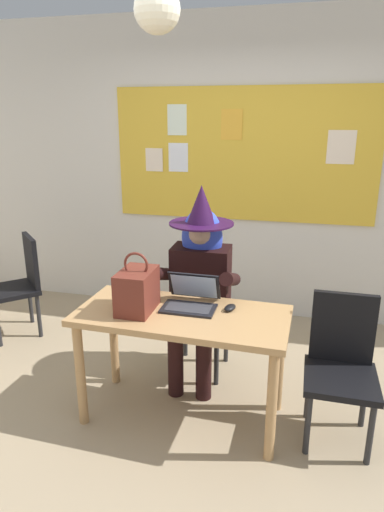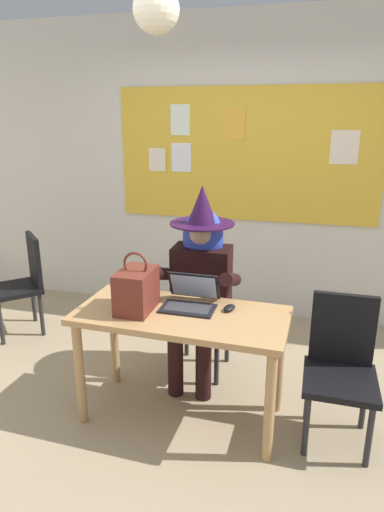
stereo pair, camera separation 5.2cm
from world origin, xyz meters
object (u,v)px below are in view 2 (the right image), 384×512
object	(u,v)px
laptop	(190,299)
desk_main	(181,329)
person_costumed	(200,274)
handbag	(136,290)
chair_at_desk	(204,304)
computer_mouse	(229,308)
chair_spare_by_window	(24,279)
chair_extra_corner	(341,362)

from	to	relation	value
laptop	desk_main	bearing A→B (deg)	-104.41
person_costumed	handbag	bearing A→B (deg)	-25.74
chair_at_desk	handbag	xyz separation A→B (m)	(-0.26, -0.69, 0.35)
computer_mouse	chair_spare_by_window	distance (m)	2.13
person_costumed	chair_extra_corner	bearing A→B (deg)	64.00
computer_mouse	chair_extra_corner	size ratio (longest dim) A/B	0.12
chair_at_desk	handbag	world-z (taller)	handbag
desk_main	chair_at_desk	world-z (taller)	chair_at_desk
computer_mouse	handbag	world-z (taller)	handbag
desk_main	chair_spare_by_window	xyz separation A→B (m)	(-1.71, 0.82, -0.13)
laptop	handbag	distance (m)	0.35
desk_main	laptop	xyz separation A→B (m)	(0.03, 0.11, 0.16)
person_costumed	chair_at_desk	bearing A→B (deg)	177.89
computer_mouse	handbag	size ratio (longest dim) A/B	0.28
desk_main	chair_at_desk	bearing A→B (deg)	91.08
chair_at_desk	person_costumed	xyz separation A→B (m)	(-0.00, -0.12, 0.28)
computer_mouse	chair_spare_by_window	size ratio (longest dim) A/B	0.12
chair_at_desk	laptop	distance (m)	0.61
handbag	chair_spare_by_window	size ratio (longest dim) A/B	0.42
chair_at_desk	person_costumed	size ratio (longest dim) A/B	0.64
person_costumed	chair_spare_by_window	world-z (taller)	person_costumed
person_costumed	laptop	size ratio (longest dim) A/B	4.27
chair_at_desk	laptop	bearing A→B (deg)	6.71
chair_at_desk	chair_extra_corner	world-z (taller)	chair_at_desk
chair_spare_by_window	chair_extra_corner	size ratio (longest dim) A/B	1.01
computer_mouse	desk_main	bearing A→B (deg)	-142.04
laptop	chair_at_desk	bearing A→B (deg)	94.78
laptop	person_costumed	bearing A→B (deg)	96.30
computer_mouse	person_costumed	bearing A→B (deg)	141.40
person_costumed	computer_mouse	world-z (taller)	person_costumed
laptop	computer_mouse	size ratio (longest dim) A/B	3.24
chair_spare_by_window	chair_extra_corner	xyz separation A→B (m)	(2.67, -0.74, -0.00)
chair_at_desk	handbag	distance (m)	0.82
handbag	chair_spare_by_window	distance (m)	1.71
chair_spare_by_window	desk_main	bearing A→B (deg)	109.22
chair_extra_corner	chair_at_desk	bearing A→B (deg)	-119.85
desk_main	laptop	size ratio (longest dim) A/B	3.94
laptop	chair_spare_by_window	xyz separation A→B (m)	(-1.74, 0.71, -0.29)
desk_main	person_costumed	xyz separation A→B (m)	(-0.01, 0.54, 0.17)
person_costumed	handbag	distance (m)	0.63
person_costumed	desk_main	bearing A→B (deg)	0.49
desk_main	chair_spare_by_window	world-z (taller)	chair_spare_by_window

